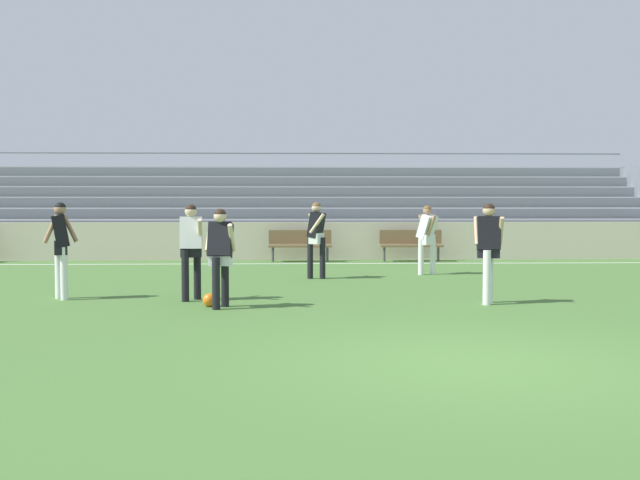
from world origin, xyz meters
name	(u,v)px	position (x,y,z in m)	size (l,w,h in m)	color
ground_plane	(475,364)	(0.00, 0.00, 0.00)	(160.00, 160.00, 0.00)	#477033
field_line_sideline	(365,263)	(0.00, 12.82, 0.00)	(44.00, 0.12, 0.01)	white
sideline_wall	(361,241)	(0.00, 14.17, 0.56)	(48.00, 0.16, 1.11)	beige
bleacher_stand	(248,206)	(-3.52, 17.51, 1.56)	(27.49, 4.76, 3.52)	#B2B2B7
bench_far_right	(411,242)	(1.40, 13.57, 0.55)	(1.80, 0.40, 0.90)	brown
bench_far_left	(300,243)	(-1.79, 13.57, 0.55)	(1.80, 0.40, 0.90)	brown
player_dark_challenging	(220,249)	(-3.16, 4.30, 0.96)	(0.50, 0.54, 1.62)	black
player_white_trailing_run	(191,243)	(-3.76, 5.25, 1.01)	(0.45, 0.62, 1.69)	black
player_dark_dropping_back	(488,244)	(1.34, 4.67, 1.02)	(0.50, 0.45, 1.71)	white
player_white_on_ball	(427,234)	(1.18, 9.70, 0.97)	(0.54, 0.64, 1.64)	white
player_dark_wide_left	(316,233)	(-1.46, 8.84, 1.03)	(0.45, 0.63, 1.71)	black
player_dark_deep_cover	(61,241)	(-6.09, 5.49, 1.03)	(0.54, 0.46, 1.73)	white
soccer_ball	(209,300)	(-3.36, 4.48, 0.11)	(0.22, 0.22, 0.22)	orange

